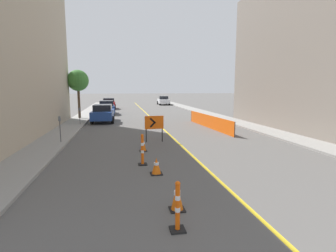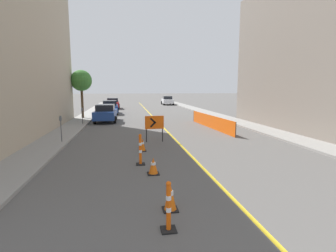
{
  "view_description": "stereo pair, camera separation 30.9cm",
  "coord_description": "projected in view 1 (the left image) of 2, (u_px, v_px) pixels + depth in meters",
  "views": [
    {
      "loc": [
        -3.2,
        0.37,
        3.05
      ],
      "look_at": [
        -0.62,
        14.26,
        1.0
      ],
      "focal_mm": 28.0,
      "sensor_mm": 36.0,
      "label": 1
    },
    {
      "loc": [
        -2.9,
        0.32,
        3.05
      ],
      "look_at": [
        -0.62,
        14.26,
        1.0
      ],
      "focal_mm": 28.0,
      "sensor_mm": 36.0,
      "label": 2
    }
  ],
  "objects": [
    {
      "name": "lane_stripe",
      "position": [
        150.0,
        117.0,
        27.87
      ],
      "size": [
        0.12,
        55.95,
        0.01
      ],
      "color": "gold",
      "rests_on": "ground_plane"
    },
    {
      "name": "sidewalk_left",
      "position": [
        82.0,
        118.0,
        26.6
      ],
      "size": [
        1.88,
        55.95,
        0.12
      ],
      "color": "gray",
      "rests_on": "ground_plane"
    },
    {
      "name": "sidewalk_right",
      "position": [
        213.0,
        115.0,
        29.13
      ],
      "size": [
        1.88,
        55.95,
        0.12
      ],
      "color": "gray",
      "rests_on": "ground_plane"
    },
    {
      "name": "traffic_cone_second",
      "position": [
        177.0,
        197.0,
        6.56
      ],
      "size": [
        0.39,
        0.39,
        0.72
      ],
      "color": "black",
      "rests_on": "ground_plane"
    },
    {
      "name": "traffic_cone_third",
      "position": [
        156.0,
        166.0,
        9.33
      ],
      "size": [
        0.42,
        0.42,
        0.6
      ],
      "color": "black",
      "rests_on": "ground_plane"
    },
    {
      "name": "traffic_cone_fourth",
      "position": [
        143.0,
        145.0,
        12.73
      ],
      "size": [
        0.36,
        0.36,
        0.63
      ],
      "color": "black",
      "rests_on": "ground_plane"
    },
    {
      "name": "delineator_post_front",
      "position": [
        178.0,
        210.0,
        5.59
      ],
      "size": [
        0.33,
        0.33,
        1.11
      ],
      "color": "black",
      "rests_on": "ground_plane"
    },
    {
      "name": "delineator_post_rear",
      "position": [
        142.0,
        151.0,
        10.45
      ],
      "size": [
        0.35,
        0.35,
        1.25
      ],
      "color": "black",
      "rests_on": "ground_plane"
    },
    {
      "name": "arrow_barricade_primary",
      "position": [
        154.0,
        124.0,
        14.83
      ],
      "size": [
        1.08,
        0.16,
        1.49
      ],
      "rotation": [
        0.0,
        0.0,
        0.1
      ],
      "color": "#EF560C",
      "rests_on": "ground_plane"
    },
    {
      "name": "safety_mesh_fence",
      "position": [
        209.0,
        121.0,
        20.21
      ],
      "size": [
        0.53,
        8.3,
        0.98
      ],
      "rotation": [
        0.0,
        0.0,
        1.63
      ],
      "color": "#EF560C",
      "rests_on": "ground_plane"
    },
    {
      "name": "parked_car_curb_near",
      "position": [
        103.0,
        113.0,
        23.64
      ],
      "size": [
        1.95,
        4.36,
        1.59
      ],
      "rotation": [
        0.0,
        0.0,
        -0.03
      ],
      "color": "navy",
      "rests_on": "ground_plane"
    },
    {
      "name": "parked_car_curb_mid",
      "position": [
        107.0,
        107.0,
        30.88
      ],
      "size": [
        2.02,
        4.39,
        1.59
      ],
      "rotation": [
        0.0,
        0.0,
        0.05
      ],
      "color": "navy",
      "rests_on": "ground_plane"
    },
    {
      "name": "parked_car_curb_far",
      "position": [
        109.0,
        103.0,
        38.64
      ],
      "size": [
        1.94,
        4.34,
        1.59
      ],
      "rotation": [
        0.0,
        0.0,
        0.02
      ],
      "color": "maroon",
      "rests_on": "ground_plane"
    },
    {
      "name": "parked_car_opposite_side",
      "position": [
        163.0,
        100.0,
        48.09
      ],
      "size": [
        2.01,
        4.38,
        1.59
      ],
      "rotation": [
        0.0,
        0.0,
        -0.05
      ],
      "color": "silver",
      "rests_on": "ground_plane"
    },
    {
      "name": "parking_meter_near_curb",
      "position": [
        60.0,
        124.0,
        14.21
      ],
      "size": [
        0.12,
        0.11,
        1.44
      ],
      "color": "#4C4C51",
      "rests_on": "sidewalk_left"
    },
    {
      "name": "parking_meter_far_curb",
      "position": [
        80.0,
        113.0,
        21.35
      ],
      "size": [
        0.12,
        0.11,
        1.34
      ],
      "color": "#4C4C51",
      "rests_on": "sidewalk_left"
    },
    {
      "name": "street_tree_left_near",
      "position": [
        78.0,
        81.0,
        25.41
      ],
      "size": [
        2.05,
        2.05,
        4.69
      ],
      "color": "#4C3823",
      "rests_on": "sidewalk_left"
    }
  ]
}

